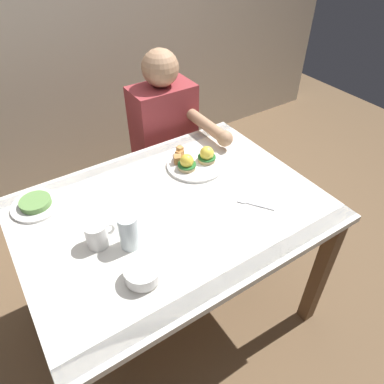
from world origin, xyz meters
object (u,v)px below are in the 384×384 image
at_px(dining_table, 173,226).
at_px(diner_person, 167,138).
at_px(fork, 253,204).
at_px(water_glass_near, 129,234).
at_px(eggs_benedict_plate, 195,162).
at_px(side_plate, 36,204).
at_px(coffee_mug, 97,234).
at_px(fruit_bowl, 143,274).

bearing_deg(dining_table, diner_person, 61.80).
distance_m(fork, water_glass_near, 0.52).
xyz_separation_m(eggs_benedict_plate, fork, (0.05, -0.35, -0.02)).
bearing_deg(fork, side_plate, 147.66).
distance_m(water_glass_near, diner_person, 0.89).
height_order(dining_table, coffee_mug, coffee_mug).
distance_m(coffee_mug, water_glass_near, 0.12).
xyz_separation_m(eggs_benedict_plate, fruit_bowl, (-0.50, -0.43, 0.01)).
distance_m(eggs_benedict_plate, fruit_bowl, 0.66).
bearing_deg(eggs_benedict_plate, water_glass_near, -149.25).
bearing_deg(eggs_benedict_plate, dining_table, -141.73).
xyz_separation_m(dining_table, coffee_mug, (-0.32, -0.02, 0.16)).
distance_m(coffee_mug, diner_person, 0.90).
xyz_separation_m(dining_table, fork, (0.29, -0.16, 0.11)).
relative_size(fruit_bowl, water_glass_near, 0.87).
bearing_deg(water_glass_near, fruit_bowl, -101.37).
bearing_deg(fruit_bowl, fork, 8.55).
xyz_separation_m(coffee_mug, water_glass_near, (0.09, -0.07, 0.01)).
bearing_deg(water_glass_near, eggs_benedict_plate, 30.75).
distance_m(fruit_bowl, coffee_mug, 0.24).
distance_m(dining_table, side_plate, 0.56).
relative_size(fork, diner_person, 0.12).
relative_size(dining_table, coffee_mug, 10.78).
relative_size(coffee_mug, fork, 0.81).
relative_size(dining_table, fork, 8.70).
xyz_separation_m(eggs_benedict_plate, coffee_mug, (-0.56, -0.21, 0.03)).
bearing_deg(side_plate, coffee_mug, -67.19).
height_order(coffee_mug, side_plate, coffee_mug).
relative_size(eggs_benedict_plate, fruit_bowl, 2.25).
height_order(dining_table, fruit_bowl, fruit_bowl).
xyz_separation_m(water_glass_near, side_plate, (-0.23, 0.39, -0.04)).
bearing_deg(coffee_mug, fork, -13.43).
bearing_deg(side_plate, water_glass_near, -59.66).
xyz_separation_m(coffee_mug, diner_person, (0.64, 0.62, -0.14)).
height_order(eggs_benedict_plate, diner_person, diner_person).
distance_m(dining_table, water_glass_near, 0.29).
height_order(fruit_bowl, side_plate, fruit_bowl).
bearing_deg(side_plate, dining_table, -34.02).
relative_size(coffee_mug, water_glass_near, 0.81).
bearing_deg(fruit_bowl, water_glass_near, 78.63).
relative_size(eggs_benedict_plate, water_glass_near, 1.96).
height_order(fruit_bowl, water_glass_near, water_glass_near).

